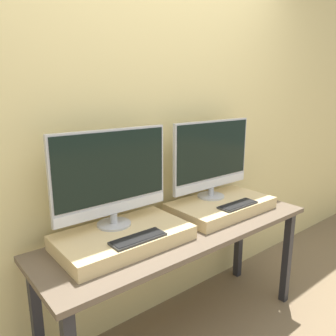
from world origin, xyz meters
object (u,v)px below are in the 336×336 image
object	(u,v)px
keyboard_left	(138,238)
monitor_right	(212,157)
monitor_left	(112,175)
keyboard_right	(238,205)

from	to	relation	value
keyboard_left	monitor_right	bearing A→B (deg)	16.98
monitor_left	monitor_right	distance (m)	0.77
monitor_left	keyboard_left	distance (m)	0.36
monitor_left	keyboard_left	size ratio (longest dim) A/B	2.34
keyboard_left	monitor_right	world-z (taller)	monitor_right
monitor_left	monitor_right	world-z (taller)	same
monitor_right	keyboard_right	distance (m)	0.36
keyboard_right	monitor_left	bearing A→B (deg)	163.02
keyboard_left	keyboard_right	size ratio (longest dim) A/B	1.00
keyboard_left	monitor_right	distance (m)	0.85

